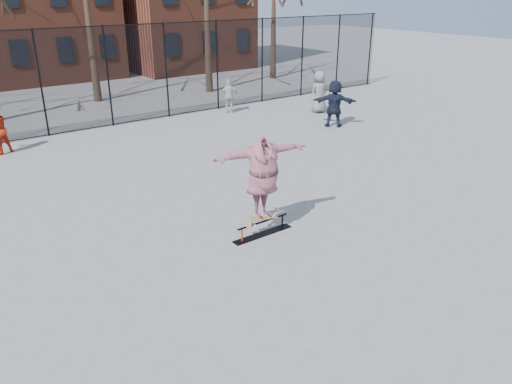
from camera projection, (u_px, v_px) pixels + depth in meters
ground at (296, 263)px, 10.50m from camera, size 100.00×100.00×0.00m
skate_rail at (263, 229)px, 11.65m from camera, size 1.60×0.24×0.35m
skateboard at (263, 219)px, 11.55m from camera, size 0.86×0.21×0.10m
skater at (263, 179)px, 11.16m from camera, size 2.39×0.94×1.90m
bystander_white at (229, 96)px, 22.61m from camera, size 0.94×0.83×1.52m
bystander_navy at (334, 103)px, 20.31m from camera, size 1.65×1.67×1.92m
bystander_extra at (319, 92)px, 22.60m from camera, size 0.97×0.68×1.87m
fence at (78, 79)px, 19.33m from camera, size 34.03×0.07×4.00m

